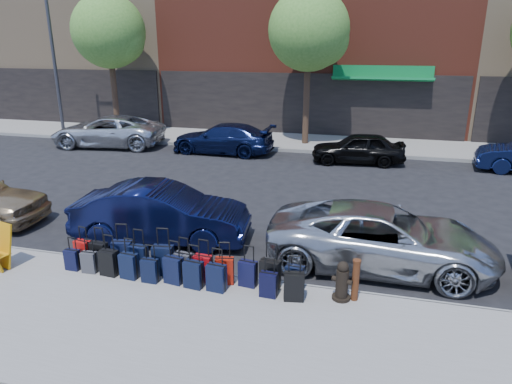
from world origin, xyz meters
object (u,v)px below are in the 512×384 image
(car_near_2, at_px, (381,237))
(fire_hydrant, at_px, (342,282))
(tree_center, at_px, (312,32))
(car_far_1, at_px, (223,138))
(bollard, at_px, (356,279))
(suitcase_front_5, at_px, (183,265))
(car_far_0, at_px, (108,131))
(streetlight, at_px, (56,48))
(car_near_1, at_px, (162,213))
(tree_left, at_px, (111,33))
(car_far_2, at_px, (358,148))

(car_near_2, bearing_deg, fire_hydrant, 159.81)
(car_near_2, bearing_deg, tree_center, 16.10)
(tree_center, height_order, car_far_1, tree_center)
(bollard, bearing_deg, car_near_2, 76.09)
(suitcase_front_5, height_order, bollard, suitcase_front_5)
(car_near_2, bearing_deg, car_far_0, 53.49)
(suitcase_front_5, bearing_deg, car_far_0, 136.54)
(streetlight, xyz_separation_m, car_near_1, (11.40, -11.62, -3.91))
(fire_hydrant, bearing_deg, streetlight, 156.46)
(streetlight, distance_m, suitcase_front_5, 19.19)
(fire_hydrant, relative_size, car_far_1, 0.17)
(tree_left, xyz_separation_m, suitcase_front_5, (9.91, -14.32, -4.97))
(suitcase_front_5, distance_m, car_far_2, 11.92)
(fire_hydrant, height_order, car_near_2, car_near_2)
(tree_center, xyz_separation_m, car_far_0, (-9.67, -2.53, -4.65))
(fire_hydrant, relative_size, car_far_2, 0.21)
(fire_hydrant, distance_m, car_near_1, 5.24)
(streetlight, height_order, car_far_0, streetlight)
(car_far_2, bearing_deg, car_near_1, -31.01)
(car_near_2, xyz_separation_m, car_far_2, (-0.94, 9.55, -0.05))
(tree_left, xyz_separation_m, car_far_1, (6.85, -2.49, -4.72))
(tree_center, xyz_separation_m, car_near_2, (3.51, -12.38, -4.69))
(streetlight, xyz_separation_m, bollard, (16.48, -13.61, -4.06))
(car_far_1, height_order, car_far_2, car_far_1)
(bollard, bearing_deg, car_near_1, 158.60)
(car_far_1, bearing_deg, car_near_2, 38.09)
(car_far_1, bearing_deg, car_near_1, 11.46)
(car_far_2, bearing_deg, car_far_0, -96.48)
(car_near_2, bearing_deg, streetlight, 55.69)
(tree_left, height_order, car_far_2, tree_left)
(tree_center, bearing_deg, car_near_1, -99.42)
(bollard, xyz_separation_m, car_far_2, (-0.46, 11.48, 0.07))
(tree_left, height_order, fire_hydrant, tree_left)
(streetlight, distance_m, car_near_2, 20.96)
(tree_center, distance_m, car_far_1, 6.47)
(bollard, xyz_separation_m, car_far_0, (-12.71, 11.78, 0.17))
(fire_hydrant, bearing_deg, tree_left, 149.32)
(streetlight, relative_size, car_near_1, 1.76)
(car_far_1, bearing_deg, car_far_2, 89.06)
(tree_center, xyz_separation_m, suitcase_front_5, (-0.59, -14.32, -4.97))
(fire_hydrant, bearing_deg, suitcase_front_5, -163.92)
(car_near_1, bearing_deg, car_far_1, 2.23)
(car_near_1, relative_size, car_near_2, 0.88)
(suitcase_front_5, height_order, fire_hydrant, suitcase_front_5)
(car_near_1, relative_size, car_far_2, 1.16)
(fire_hydrant, bearing_deg, car_near_2, 86.09)
(car_near_1, height_order, car_far_1, car_near_1)
(car_near_2, distance_m, car_far_0, 16.46)
(tree_center, height_order, suitcase_front_5, tree_center)
(car_far_1, xyz_separation_m, car_far_2, (6.23, -0.33, -0.03))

